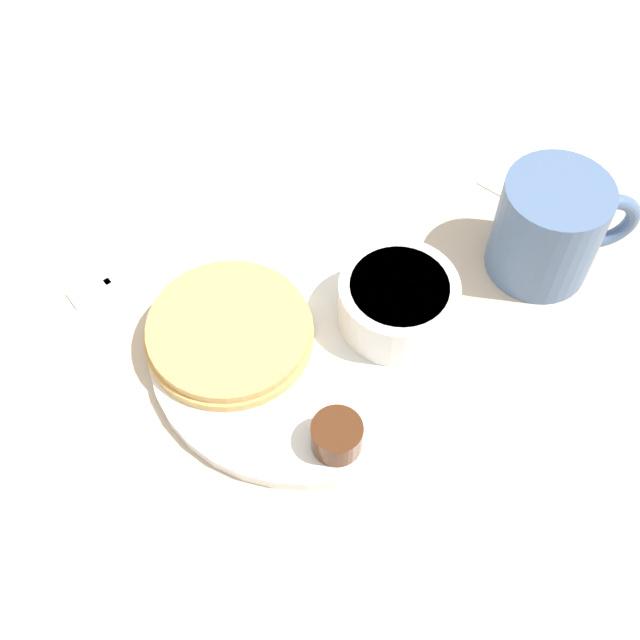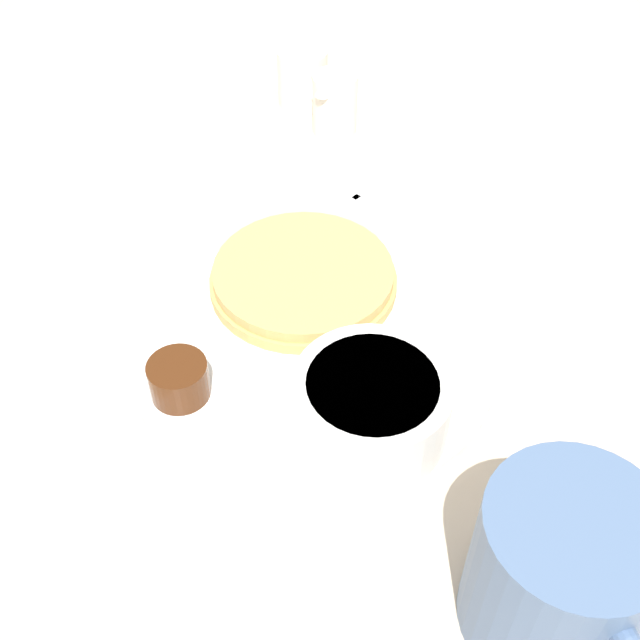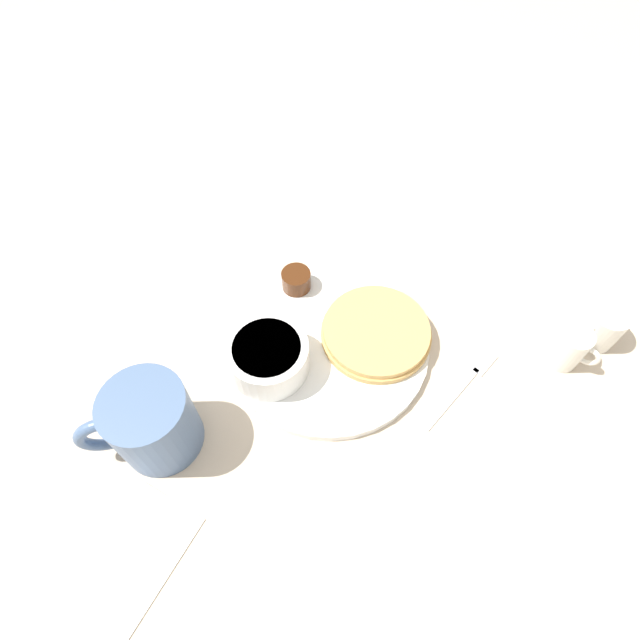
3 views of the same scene
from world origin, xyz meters
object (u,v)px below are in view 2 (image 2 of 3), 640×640
at_px(creamer_pitcher_far, 303,77).
at_px(creamer_pitcher_near, 335,103).
at_px(fork, 371,205).
at_px(bowl, 371,404).
at_px(coffee_mug, 562,578).
at_px(plate, 314,351).

bearing_deg(creamer_pitcher_far, creamer_pitcher_near, 154.28).
xyz_separation_m(creamer_pitcher_near, fork, (-0.09, 0.09, -0.03)).
height_order(bowl, fork, bowl).
distance_m(creamer_pitcher_near, fork, 0.13).
height_order(bowl, coffee_mug, coffee_mug).
relative_size(creamer_pitcher_near, fork, 0.45).
bearing_deg(coffee_mug, creamer_pitcher_far, -42.85).
bearing_deg(fork, creamer_pitcher_far, -37.67).
relative_size(coffee_mug, creamer_pitcher_far, 1.70).
bearing_deg(creamer_pitcher_near, plate, 119.15).
distance_m(creamer_pitcher_near, creamer_pitcher_far, 0.06).
bearing_deg(coffee_mug, plate, -24.21).
bearing_deg(creamer_pitcher_far, fork, 142.33).
height_order(plate, fork, plate).
bearing_deg(creamer_pitcher_near, creamer_pitcher_far, -25.72).
height_order(plate, creamer_pitcher_near, creamer_pitcher_near).
distance_m(plate, fork, 0.18).
bearing_deg(creamer_pitcher_far, coffee_mug, 137.15).
height_order(coffee_mug, fork, coffee_mug).
distance_m(bowl, fork, 0.25).
xyz_separation_m(coffee_mug, creamer_pitcher_far, (0.41, -0.38, -0.02)).
xyz_separation_m(bowl, creamer_pitcher_far, (0.27, -0.33, -0.01)).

